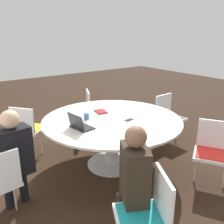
{
  "coord_description": "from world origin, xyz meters",
  "views": [
    {
      "loc": [
        -2.77,
        2.04,
        1.99
      ],
      "look_at": [
        0.0,
        0.0,
        0.86
      ],
      "focal_mm": 40.0,
      "sensor_mm": 36.0,
      "label": 1
    }
  ],
  "objects": [
    {
      "name": "cell_phone",
      "position": [
        -0.2,
        -0.16,
        0.76
      ],
      "size": [
        0.1,
        0.15,
        0.01
      ],
      "color": "black",
      "rests_on": "conference_table"
    },
    {
      "name": "chair_1",
      "position": [
        -1.53,
        0.74,
        0.51
      ],
      "size": [
        0.59,
        0.58,
        0.85
      ],
      "rotation": [
        0.0,
        0.0,
        5.79
      ],
      "color": "white",
      "rests_on": "ground_plane"
    },
    {
      "name": "spiral_notebook",
      "position": [
        0.34,
        -0.03,
        0.77
      ],
      "size": [
        0.23,
        0.19,
        0.02
      ],
      "color": "maroon",
      "rests_on": "conference_table"
    },
    {
      "name": "chair_4",
      "position": [
        1.3,
        -0.52,
        0.51
      ],
      "size": [
        0.57,
        0.56,
        0.85
      ],
      "rotation": [
        0.0,
        0.0,
        9.0
      ],
      "color": "white",
      "rests_on": "ground_plane"
    },
    {
      "name": "ground_plane",
      "position": [
        0.0,
        0.0,
        0.0
      ],
      "size": [
        16.0,
        16.0,
        0.0
      ],
      "primitive_type": "plane",
      "color": "black"
    },
    {
      "name": "chair_3",
      "position": [
        0.14,
        -1.4,
        0.51
      ],
      "size": [
        0.44,
        0.46,
        0.85
      ],
      "rotation": [
        0.0,
        0.0,
        7.9
      ],
      "color": "white",
      "rests_on": "ground_plane"
    },
    {
      "name": "chair_5",
      "position": [
        1.07,
        0.91,
        0.51
      ],
      "size": [
        0.61,
        0.6,
        0.85
      ],
      "rotation": [
        0.0,
        0.0,
        10.09
      ],
      "color": "white",
      "rests_on": "ground_plane"
    },
    {
      "name": "person_1",
      "position": [
        -1.28,
        0.7,
        0.7
      ],
      "size": [
        0.42,
        0.36,
        1.2
      ],
      "rotation": [
        0.0,
        0.0,
        5.79
      ],
      "color": "#2D2319",
      "rests_on": "ground_plane"
    },
    {
      "name": "laptop",
      "position": [
        -0.07,
        0.58,
        0.81
      ],
      "size": [
        0.34,
        0.26,
        0.21
      ],
      "rotation": [
        0.0,
        0.0,
        0.12
      ],
      "color": "#232326",
      "rests_on": "conference_table"
    },
    {
      "name": "conference_table",
      "position": [
        0.0,
        0.0,
        0.63
      ],
      "size": [
        2.03,
        2.03,
        0.76
      ],
      "color": "#B7B7BC",
      "rests_on": "ground_plane"
    },
    {
      "name": "chair_2",
      "position": [
        -1.16,
        -0.79,
        0.51
      ],
      "size": [
        0.59,
        0.59,
        0.85
      ],
      "rotation": [
        0.0,
        0.0,
        6.83
      ],
      "color": "white",
      "rests_on": "ground_plane"
    },
    {
      "name": "coffee_cup",
      "position": [
        0.19,
        0.32,
        0.8
      ],
      "size": [
        0.08,
        0.08,
        0.09
      ],
      "color": "#33669E",
      "rests_on": "conference_table"
    },
    {
      "name": "person_0",
      "position": [
        -0.16,
        1.45,
        0.7
      ],
      "size": [
        0.29,
        0.38,
        1.2
      ],
      "rotation": [
        0.0,
        0.0,
        4.83
      ],
      "color": "black",
      "rests_on": "ground_plane"
    }
  ]
}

